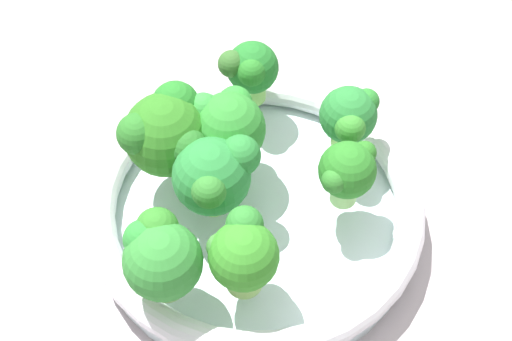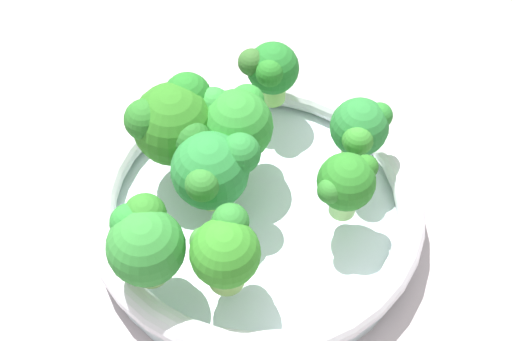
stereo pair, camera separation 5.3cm
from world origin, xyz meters
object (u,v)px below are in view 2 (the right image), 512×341
object	(u,v)px
broccoli_floret_2	(215,169)
broccoli_floret_4	(346,183)
broccoli_floret_0	(145,242)
broccoli_floret_5	(175,122)
broccoli_floret_1	(270,70)
broccoli_floret_6	(225,249)
bowl	(256,209)
broccoli_floret_7	(360,129)
broccoli_floret_3	(236,123)

from	to	relation	value
broccoli_floret_2	broccoli_floret_4	distance (cm)	9.45
broccoli_floret_0	broccoli_floret_5	distance (cm)	10.41
broccoli_floret_0	broccoli_floret_1	distance (cm)	18.60
broccoli_floret_4	broccoli_floret_6	size ratio (longest dim) A/B	0.94
broccoli_floret_2	broccoli_floret_1	bearing A→B (deg)	161.02
broccoli_floret_1	broccoli_floret_5	world-z (taller)	broccoli_floret_5
broccoli_floret_0	broccoli_floret_5	world-z (taller)	broccoli_floret_5
bowl	broccoli_floret_2	xyz separation A→B (cm)	(0.65, -2.92, 5.80)
broccoli_floret_1	broccoli_floret_5	size ratio (longest dim) A/B	0.80
broccoli_floret_0	broccoli_floret_7	xyz separation A→B (cm)	(-11.06, 14.93, -0.45)
broccoli_floret_3	broccoli_floret_4	world-z (taller)	broccoli_floret_3
broccoli_floret_0	broccoli_floret_3	bearing A→B (deg)	152.94
broccoli_floret_5	broccoli_floret_7	world-z (taller)	broccoli_floret_5
broccoli_floret_4	broccoli_floret_7	distance (cm)	5.54
bowl	broccoli_floret_7	bearing A→B (deg)	118.42
broccoli_floret_1	broccoli_floret_6	xyz separation A→B (cm)	(17.11, -2.47, 0.14)
broccoli_floret_4	broccoli_floret_5	bearing A→B (deg)	-110.17
broccoli_floret_6	broccoli_floret_3	bearing A→B (deg)	179.70
broccoli_floret_2	broccoli_floret_6	world-z (taller)	broccoli_floret_2
broccoli_floret_3	broccoli_floret_0	bearing A→B (deg)	-27.06
bowl	broccoli_floret_0	world-z (taller)	broccoli_floret_0
broccoli_floret_4	broccoli_floret_0	bearing A→B (deg)	-67.45
broccoli_floret_1	broccoli_floret_4	xyz separation A→B (cm)	(11.16, 5.77, -0.06)
broccoli_floret_1	broccoli_floret_5	bearing A→B (deg)	-47.23
broccoli_floret_0	broccoli_floret_2	size ratio (longest dim) A/B	0.95
broccoli_floret_1	broccoli_floret_7	size ratio (longest dim) A/B	1.03
broccoli_floret_0	broccoli_floret_6	size ratio (longest dim) A/B	1.03
broccoli_floret_3	broccoli_floret_1	bearing A→B (deg)	158.43
broccoli_floret_4	broccoli_floret_6	xyz separation A→B (cm)	(5.94, -8.24, 0.21)
broccoli_floret_5	broccoli_floret_7	bearing A→B (deg)	92.84
broccoli_floret_7	broccoli_floret_1	bearing A→B (deg)	-129.40
broccoli_floret_5	broccoli_floret_7	size ratio (longest dim) A/B	1.28
broccoli_floret_2	broccoli_floret_4	bearing A→B (deg)	86.78
bowl	broccoli_floret_7	xyz separation A→B (cm)	(-4.20, 7.77, 5.14)
bowl	broccoli_floret_3	world-z (taller)	broccoli_floret_3
broccoli_floret_7	broccoli_floret_4	bearing A→B (deg)	-13.25
broccoli_floret_7	broccoli_floret_5	bearing A→B (deg)	-87.16
broccoli_floret_2	broccoli_floret_5	bearing A→B (deg)	-141.21
broccoli_floret_7	broccoli_floret_6	bearing A→B (deg)	-40.00
broccoli_floret_4	broccoli_floret_5	size ratio (longest dim) A/B	0.80
broccoli_floret_2	broccoli_floret_3	distance (cm)	4.70
bowl	broccoli_floret_1	distance (cm)	11.38
bowl	broccoli_floret_1	world-z (taller)	broccoli_floret_1
broccoli_floret_3	broccoli_floret_7	distance (cm)	9.47
bowl	broccoli_floret_6	world-z (taller)	broccoli_floret_6
broccoli_floret_1	broccoli_floret_7	distance (cm)	9.11
broccoli_floret_1	broccoli_floret_0	bearing A→B (deg)	-25.13
bowl	broccoli_floret_1	bearing A→B (deg)	175.80
bowl	broccoli_floret_5	world-z (taller)	broccoli_floret_5
bowl	broccoli_floret_4	bearing A→B (deg)	79.70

